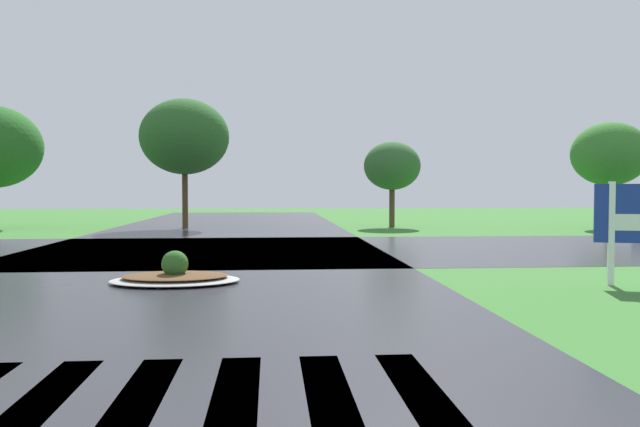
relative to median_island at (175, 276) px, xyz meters
The scene contains 5 objects.
asphalt_roadway 1.33m from the median_island, 96.08° to the right, with size 11.36×80.00×0.01m, color #2B2B30.
asphalt_cross_road 7.03m from the median_island, 91.14° to the left, with size 90.00×10.23×0.01m, color #2B2B30.
crosswalk_stripes 7.71m from the median_island, 91.04° to the right, with size 7.65×3.32×0.01m.
median_island is the anchor object (origin of this frame).
background_treeline 19.27m from the median_island, 106.73° to the left, with size 44.25×6.41×6.37m.
Camera 1 is at (2.14, -2.17, 1.99)m, focal length 35.77 mm.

